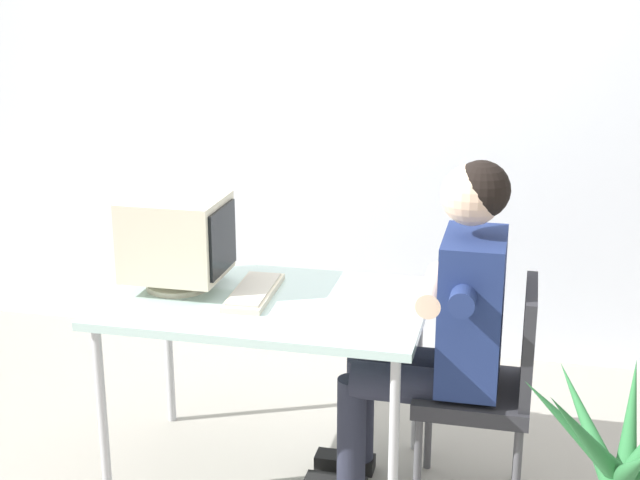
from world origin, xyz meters
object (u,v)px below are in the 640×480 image
object	(u,v)px
keyboard	(254,292)
office_chair	(491,380)
crt_monitor	(177,238)
desk	(266,313)
person_seated	(443,317)

from	to	relation	value
keyboard	office_chair	size ratio (longest dim) A/B	0.48
crt_monitor	keyboard	distance (m)	0.37
crt_monitor	office_chair	world-z (taller)	crt_monitor
desk	person_seated	size ratio (longest dim) A/B	0.92
desk	crt_monitor	bearing A→B (deg)	173.06
office_chair	person_seated	size ratio (longest dim) A/B	0.66
office_chair	person_seated	xyz separation A→B (m)	(-0.18, 0.00, 0.23)
keyboard	person_seated	bearing A→B (deg)	-1.68
desk	office_chair	distance (m)	0.88
desk	person_seated	distance (m)	0.67
keyboard	desk	bearing A→B (deg)	-24.77
desk	crt_monitor	world-z (taller)	crt_monitor
desk	keyboard	xyz separation A→B (m)	(-0.06, 0.03, 0.07)
desk	crt_monitor	distance (m)	0.45
crt_monitor	keyboard	bearing A→B (deg)	-3.49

